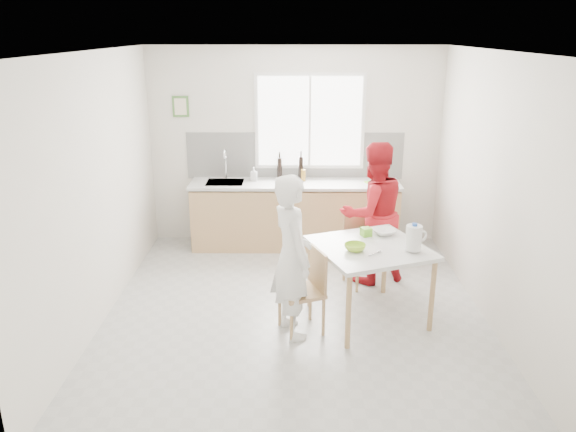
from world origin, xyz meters
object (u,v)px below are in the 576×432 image
chair_left (307,287)px  chair_far (362,245)px  dining_table (370,254)px  person_red (373,213)px  bowl_green (355,247)px  wine_bottle_b (280,168)px  bowl_white (384,232)px  person_white (292,257)px  milk_jug (414,238)px  wine_bottle_a (301,168)px

chair_left → chair_far: size_ratio=0.99×
dining_table → chair_far: bearing=88.0°
person_red → bowl_green: 1.12m
chair_far → wine_bottle_b: (-1.00, 1.37, 0.60)m
person_red → bowl_white: bearing=72.3°
chair_far → person_white: size_ratio=0.53×
chair_left → bowl_green: (0.47, 0.13, 0.37)m
chair_left → milk_jug: 1.16m
person_white → bowl_white: person_white is taller
chair_left → milk_jug: bearing=74.4°
bowl_green → milk_jug: (0.57, -0.03, 0.11)m
bowl_green → milk_jug: bearing=-2.6°
bowl_white → wine_bottle_b: size_ratio=0.81×
chair_far → person_white: person_white is taller
person_white → person_red: (0.95, 1.26, 0.03)m
bowl_white → wine_bottle_a: bearing=114.6°
chair_far → wine_bottle_a: (-0.71, 1.34, 0.61)m
person_red → bowl_white: 0.61m
chair_far → wine_bottle_b: wine_bottle_b is taller
wine_bottle_a → wine_bottle_b: size_ratio=1.07×
person_white → wine_bottle_a: bearing=-23.9°
wine_bottle_a → bowl_white: bearing=-65.4°
wine_bottle_a → chair_left: bearing=-89.2°
dining_table → wine_bottle_a: 2.36m
wine_bottle_b → milk_jug: bearing=-60.2°
dining_table → person_white: (-0.79, -0.31, 0.09)m
dining_table → milk_jug: bearing=-19.8°
bowl_white → wine_bottle_b: (-1.16, 1.91, 0.23)m
milk_jug → wine_bottle_a: wine_bottle_a is taller
person_white → bowl_green: bearing=-94.4°
person_red → milk_jug: size_ratio=6.14×
bowl_white → milk_jug: 0.55m
chair_left → person_red: bearing=125.4°
milk_jug → chair_left: bearing=164.4°
person_red → chair_far: bearing=7.8°
bowl_white → chair_far: bearing=106.2°
chair_far → bowl_white: bowl_white is taller
person_white → bowl_green: person_white is taller
chair_far → wine_bottle_a: wine_bottle_a is taller
person_white → wine_bottle_b: bearing=-17.3°
person_white → person_red: size_ratio=0.97×
dining_table → bowl_white: bowl_white is taller
wine_bottle_b → dining_table: bearing=-66.7°
bowl_green → wine_bottle_a: wine_bottle_a is taller
bowl_white → person_white: bearing=-146.5°
dining_table → bowl_white: (0.19, 0.34, 0.11)m
dining_table → bowl_white: 0.41m
wine_bottle_a → wine_bottle_b: wine_bottle_a is taller
chair_far → bowl_green: bowl_green is taller
dining_table → milk_jug: milk_jug is taller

